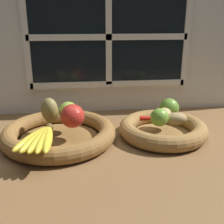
{
  "coord_description": "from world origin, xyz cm",
  "views": [
    {
      "loc": [
        -11.26,
        -86.23,
        39.11
      ],
      "look_at": [
        -1.81,
        -0.79,
        9.39
      ],
      "focal_mm": 44.93,
      "sensor_mm": 36.0,
      "label": 1
    }
  ],
  "objects_px": {
    "apple_red_right": "(73,116)",
    "lime_far": "(169,108)",
    "fruit_bowl_left": "(59,134)",
    "potato_small": "(176,119)",
    "fruit_bowl_right": "(163,129)",
    "banana_bunch_front": "(40,139)",
    "pear_brown": "(50,110)",
    "potato_large": "(164,115)",
    "potato_back": "(166,111)",
    "apple_green_back": "(68,111)",
    "chili_pepper": "(157,118)",
    "lime_near": "(159,117)"
  },
  "relations": [
    {
      "from": "potato_small",
      "to": "banana_bunch_front",
      "type": "bearing_deg",
      "value": -167.13
    },
    {
      "from": "potato_small",
      "to": "chili_pepper",
      "type": "height_order",
      "value": "potato_small"
    },
    {
      "from": "apple_green_back",
      "to": "lime_near",
      "type": "height_order",
      "value": "apple_green_back"
    },
    {
      "from": "apple_red_right",
      "to": "lime_near",
      "type": "relative_size",
      "value": 1.29
    },
    {
      "from": "fruit_bowl_left",
      "to": "potato_small",
      "type": "xyz_separation_m",
      "value": [
        0.38,
        -0.03,
        0.05
      ]
    },
    {
      "from": "potato_large",
      "to": "potato_small",
      "type": "bearing_deg",
      "value": -45.0
    },
    {
      "from": "fruit_bowl_left",
      "to": "potato_back",
      "type": "bearing_deg",
      "value": 6.75
    },
    {
      "from": "apple_red_right",
      "to": "potato_back",
      "type": "bearing_deg",
      "value": 11.07
    },
    {
      "from": "lime_far",
      "to": "pear_brown",
      "type": "bearing_deg",
      "value": -179.93
    },
    {
      "from": "potato_back",
      "to": "lime_near",
      "type": "xyz_separation_m",
      "value": [
        -0.05,
        -0.08,
        0.01
      ]
    },
    {
      "from": "apple_red_right",
      "to": "potato_back",
      "type": "distance_m",
      "value": 0.33
    },
    {
      "from": "potato_small",
      "to": "potato_large",
      "type": "relative_size",
      "value": 0.98
    },
    {
      "from": "apple_green_back",
      "to": "potato_back",
      "type": "relative_size",
      "value": 0.97
    },
    {
      "from": "apple_green_back",
      "to": "lime_far",
      "type": "relative_size",
      "value": 0.96
    },
    {
      "from": "pear_brown",
      "to": "lime_near",
      "type": "relative_size",
      "value": 1.41
    },
    {
      "from": "fruit_bowl_left",
      "to": "potato_back",
      "type": "relative_size",
      "value": 5.51
    },
    {
      "from": "potato_back",
      "to": "lime_far",
      "type": "relative_size",
      "value": 0.99
    },
    {
      "from": "pear_brown",
      "to": "potato_small",
      "type": "xyz_separation_m",
      "value": [
        0.41,
        -0.07,
        -0.02
      ]
    },
    {
      "from": "fruit_bowl_right",
      "to": "lime_far",
      "type": "relative_size",
      "value": 4.4
    },
    {
      "from": "potato_back",
      "to": "lime_far",
      "type": "bearing_deg",
      "value": -27.26
    },
    {
      "from": "fruit_bowl_left",
      "to": "banana_bunch_front",
      "type": "distance_m",
      "value": 0.14
    },
    {
      "from": "fruit_bowl_right",
      "to": "pear_brown",
      "type": "xyz_separation_m",
      "value": [
        -0.38,
        0.04,
        0.07
      ]
    },
    {
      "from": "apple_green_back",
      "to": "pear_brown",
      "type": "relative_size",
      "value": 0.79
    },
    {
      "from": "banana_bunch_front",
      "to": "potato_large",
      "type": "distance_m",
      "value": 0.41
    },
    {
      "from": "banana_bunch_front",
      "to": "apple_green_back",
      "type": "bearing_deg",
      "value": 67.16
    },
    {
      "from": "fruit_bowl_right",
      "to": "potato_large",
      "type": "xyz_separation_m",
      "value": [
        0.0,
        0.0,
        0.05
      ]
    },
    {
      "from": "potato_small",
      "to": "potato_large",
      "type": "bearing_deg",
      "value": 135.0
    },
    {
      "from": "apple_red_right",
      "to": "potato_back",
      "type": "relative_size",
      "value": 1.13
    },
    {
      "from": "fruit_bowl_left",
      "to": "lime_near",
      "type": "distance_m",
      "value": 0.33
    },
    {
      "from": "pear_brown",
      "to": "chili_pepper",
      "type": "distance_m",
      "value": 0.36
    },
    {
      "from": "potato_small",
      "to": "lime_far",
      "type": "distance_m",
      "value": 0.07
    },
    {
      "from": "apple_red_right",
      "to": "potato_large",
      "type": "distance_m",
      "value": 0.3
    },
    {
      "from": "pear_brown",
      "to": "potato_back",
      "type": "relative_size",
      "value": 1.23
    },
    {
      "from": "fruit_bowl_left",
      "to": "banana_bunch_front",
      "type": "height_order",
      "value": "banana_bunch_front"
    },
    {
      "from": "potato_large",
      "to": "lime_near",
      "type": "distance_m",
      "value": 0.05
    },
    {
      "from": "banana_bunch_front",
      "to": "potato_large",
      "type": "bearing_deg",
      "value": 18.18
    },
    {
      "from": "apple_green_back",
      "to": "apple_red_right",
      "type": "distance_m",
      "value": 0.07
    },
    {
      "from": "pear_brown",
      "to": "fruit_bowl_left",
      "type": "bearing_deg",
      "value": -52.11
    },
    {
      "from": "fruit_bowl_right",
      "to": "banana_bunch_front",
      "type": "bearing_deg",
      "value": -161.82
    },
    {
      "from": "lime_near",
      "to": "lime_far",
      "type": "bearing_deg",
      "value": 54.16
    },
    {
      "from": "potato_small",
      "to": "potato_back",
      "type": "bearing_deg",
      "value": 98.97
    },
    {
      "from": "lime_far",
      "to": "banana_bunch_front",
      "type": "bearing_deg",
      "value": -158.36
    },
    {
      "from": "potato_back",
      "to": "chili_pepper",
      "type": "distance_m",
      "value": 0.06
    },
    {
      "from": "apple_red_right",
      "to": "lime_far",
      "type": "distance_m",
      "value": 0.34
    },
    {
      "from": "lime_near",
      "to": "chili_pepper",
      "type": "relative_size",
      "value": 0.51
    },
    {
      "from": "fruit_bowl_left",
      "to": "fruit_bowl_right",
      "type": "xyz_separation_m",
      "value": [
        0.35,
        0.0,
        0.0
      ]
    },
    {
      "from": "apple_green_back",
      "to": "banana_bunch_front",
      "type": "height_order",
      "value": "apple_green_back"
    },
    {
      "from": "pear_brown",
      "to": "chili_pepper",
      "type": "relative_size",
      "value": 0.71
    },
    {
      "from": "fruit_bowl_right",
      "to": "potato_back",
      "type": "height_order",
      "value": "potato_back"
    },
    {
      "from": "fruit_bowl_right",
      "to": "lime_far",
      "type": "bearing_deg",
      "value": 52.13
    }
  ]
}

